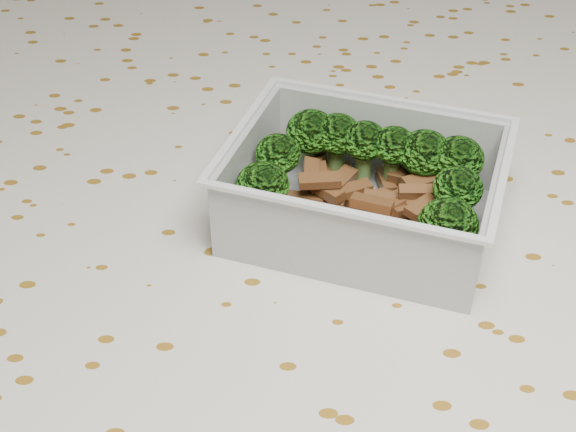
{
  "coord_description": "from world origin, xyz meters",
  "views": [
    {
      "loc": [
        -0.0,
        -0.37,
        1.08
      ],
      "look_at": [
        -0.01,
        0.0,
        0.78
      ],
      "focal_mm": 50.0,
      "sensor_mm": 36.0,
      "label": 1
    }
  ],
  "objects": [
    {
      "name": "sausage",
      "position": [
        0.03,
        -0.01,
        0.77
      ],
      "size": [
        0.13,
        0.07,
        0.02
      ],
      "color": "#CB561B",
      "rests_on": "lunch_container"
    },
    {
      "name": "lunch_container",
      "position": [
        0.04,
        0.03,
        0.78
      ],
      "size": [
        0.2,
        0.17,
        0.06
      ],
      "color": "silver",
      "rests_on": "tablecloth"
    },
    {
      "name": "tablecloth",
      "position": [
        0.0,
        0.0,
        0.72
      ],
      "size": [
        1.46,
        0.96,
        0.19
      ],
      "color": "beige",
      "rests_on": "dining_table"
    },
    {
      "name": "broccoli_florets",
      "position": [
        0.04,
        0.04,
        0.79
      ],
      "size": [
        0.15,
        0.13,
        0.05
      ],
      "color": "#608C3F",
      "rests_on": "lunch_container"
    },
    {
      "name": "dining_table",
      "position": [
        0.0,
        0.0,
        0.67
      ],
      "size": [
        1.4,
        0.9,
        0.75
      ],
      "color": "brown",
      "rests_on": "ground"
    },
    {
      "name": "meat_pile",
      "position": [
        0.04,
        0.04,
        0.77
      ],
      "size": [
        0.1,
        0.08,
        0.03
      ],
      "color": "brown",
      "rests_on": "lunch_container"
    }
  ]
}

